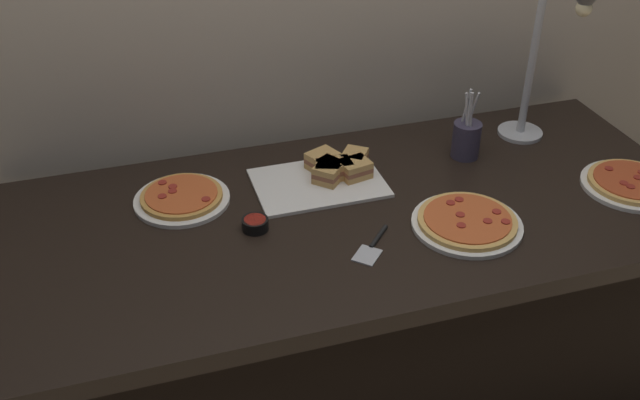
% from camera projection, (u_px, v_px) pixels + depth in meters
% --- Properties ---
extents(ground_plane, '(8.00, 8.00, 0.00)m').
position_uv_depth(ground_plane, '(353.00, 400.00, 2.39)').
color(ground_plane, brown).
extents(buffet_table, '(1.90, 0.84, 0.76)m').
position_uv_depth(buffet_table, '(356.00, 312.00, 2.17)').
color(buffet_table, black).
rests_on(buffet_table, ground_plane).
extents(heat_lamp, '(0.15, 0.33, 0.57)m').
position_uv_depth(heat_lamp, '(574.00, 13.00, 1.95)').
color(heat_lamp, '#B7BABF').
rests_on(heat_lamp, buffet_table).
extents(pizza_plate_front, '(0.27, 0.27, 0.03)m').
position_uv_depth(pizza_plate_front, '(631.00, 183.00, 2.05)').
color(pizza_plate_front, white).
rests_on(pizza_plate_front, buffet_table).
extents(pizza_plate_center, '(0.29, 0.29, 0.03)m').
position_uv_depth(pizza_plate_center, '(467.00, 222.00, 1.89)').
color(pizza_plate_center, white).
rests_on(pizza_plate_center, buffet_table).
extents(pizza_plate_raised_stand, '(0.26, 0.26, 0.03)m').
position_uv_depth(pizza_plate_raised_stand, '(182.00, 198.00, 1.99)').
color(pizza_plate_raised_stand, white).
rests_on(pizza_plate_raised_stand, buffet_table).
extents(sandwich_platter, '(0.36, 0.25, 0.06)m').
position_uv_depth(sandwich_platter, '(331.00, 173.00, 2.08)').
color(sandwich_platter, white).
rests_on(sandwich_platter, buffet_table).
extents(sauce_cup_near, '(0.07, 0.07, 0.03)m').
position_uv_depth(sauce_cup_near, '(255.00, 224.00, 1.88)').
color(sauce_cup_near, black).
rests_on(sauce_cup_near, buffet_table).
extents(utensil_holder, '(0.08, 0.08, 0.22)m').
position_uv_depth(utensil_holder, '(466.00, 139.00, 2.17)').
color(utensil_holder, '#383347').
rests_on(utensil_holder, buffet_table).
extents(serving_spatula, '(0.14, 0.15, 0.01)m').
position_uv_depth(serving_spatula, '(373.00, 246.00, 1.82)').
color(serving_spatula, '#B7BABF').
rests_on(serving_spatula, buffet_table).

